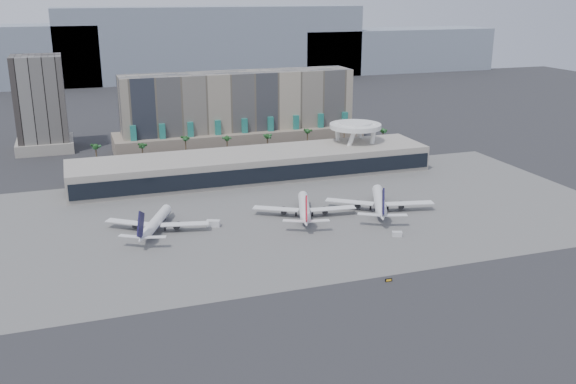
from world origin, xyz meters
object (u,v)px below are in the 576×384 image
object	(u,v)px
airliner_left	(156,222)
taxiway_sign	(389,280)
airliner_right	(380,202)
service_vehicle_b	(397,234)
airliner_centre	(304,208)
service_vehicle_a	(213,223)

from	to	relation	value
airliner_left	taxiway_sign	bearing A→B (deg)	-23.28
airliner_right	service_vehicle_b	world-z (taller)	airliner_right
airliner_left	service_vehicle_b	size ratio (longest dim) A/B	10.74
airliner_centre	taxiway_sign	bearing A→B (deg)	-68.31
service_vehicle_a	taxiway_sign	size ratio (longest dim) A/B	2.22
airliner_centre	airliner_right	bearing A→B (deg)	11.98
airliner_centre	airliner_right	world-z (taller)	airliner_right
airliner_right	airliner_left	bearing A→B (deg)	-160.47
airliner_right	taxiway_sign	bearing A→B (deg)	-90.76
airliner_centre	service_vehicle_a	bearing A→B (deg)	-162.82
service_vehicle_a	taxiway_sign	world-z (taller)	service_vehicle_a
airliner_centre	service_vehicle_b	bearing A→B (deg)	-33.52
airliner_right	service_vehicle_b	xyz separation A→B (m)	(-6.60, -27.53, -3.03)
airliner_right	service_vehicle_a	distance (m)	67.65
airliner_right	service_vehicle_a	world-z (taller)	airliner_right
taxiway_sign	service_vehicle_b	bearing A→B (deg)	60.40
airliner_right	taxiway_sign	size ratio (longest dim) A/B	18.57
airliner_left	service_vehicle_a	xyz separation A→B (m)	(21.06, -2.00, -2.28)
airliner_centre	taxiway_sign	distance (m)	63.95
airliner_left	service_vehicle_b	world-z (taller)	airliner_left
service_vehicle_b	taxiway_sign	distance (m)	38.72
airliner_left	airliner_centre	world-z (taller)	airliner_centre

